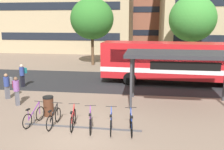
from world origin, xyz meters
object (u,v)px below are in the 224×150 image
object	(u,v)px
city_bus	(180,61)
parked_bicycle_purple_0	(34,117)
parked_bicycle_black_1	(54,118)
street_tree_0	(192,19)
commuter_maroon_pack_0	(16,89)
parked_bicycle_blue_5	(131,124)
transit_shelter	(182,56)
street_tree_1	(92,19)
parked_bicycle_red_2	(73,119)
commuter_grey_pack_2	(7,84)
commuter_teal_pack_1	(22,74)
trash_bin	(48,106)
parked_bicycle_purple_3	(90,122)
parked_bicycle_blue_4	(111,123)

from	to	relation	value
city_bus	parked_bicycle_purple_0	distance (m)	12.07
parked_bicycle_black_1	street_tree_0	xyz separation A→B (m)	(8.92, 16.87, 4.65)
parked_bicycle_purple_0	commuter_maroon_pack_0	size ratio (longest dim) A/B	1.00
parked_bicycle_blue_5	transit_shelter	xyz separation A→B (m)	(2.59, 4.06, 2.51)
city_bus	street_tree_1	size ratio (longest dim) A/B	1.67
parked_bicycle_black_1	transit_shelter	bearing A→B (deg)	-56.53
parked_bicycle_red_2	street_tree_1	size ratio (longest dim) A/B	0.24
commuter_grey_pack_2	parked_bicycle_purple_0	bearing A→B (deg)	81.33
parked_bicycle_blue_5	commuter_teal_pack_1	distance (m)	10.86
parked_bicycle_red_2	trash_bin	bearing A→B (deg)	44.57
street_tree_1	parked_bicycle_purple_3	bearing A→B (deg)	-78.37
parked_bicycle_purple_0	parked_bicycle_blue_5	distance (m)	4.64
transit_shelter	commuter_teal_pack_1	world-z (taller)	transit_shelter
city_bus	parked_bicycle_purple_0	world-z (taller)	city_bus
parked_bicycle_black_1	transit_shelter	world-z (taller)	transit_shelter
transit_shelter	city_bus	bearing A→B (deg)	83.23
parked_bicycle_black_1	parked_bicycle_blue_5	size ratio (longest dim) A/B	1.00
commuter_maroon_pack_0	street_tree_1	xyz separation A→B (m)	(1.53, 14.01, 4.06)
transit_shelter	parked_bicycle_purple_3	bearing A→B (deg)	-137.32
city_bus	parked_bicycle_red_2	world-z (taller)	city_bus
parked_bicycle_blue_5	street_tree_1	size ratio (longest dim) A/B	0.24
street_tree_1	trash_bin	bearing A→B (deg)	-86.57
parked_bicycle_purple_3	commuter_maroon_pack_0	xyz separation A→B (m)	(-4.98, 2.74, 0.60)
parked_bicycle_black_1	parked_bicycle_purple_3	size ratio (longest dim) A/B	1.02
city_bus	street_tree_1	bearing A→B (deg)	141.70
transit_shelter	parked_bicycle_purple_0	bearing A→B (deg)	-151.93
parked_bicycle_purple_3	commuter_grey_pack_2	xyz separation A→B (m)	(-6.18, 3.84, 0.55)
parked_bicycle_purple_3	commuter_grey_pack_2	bearing A→B (deg)	46.66
parked_bicycle_purple_3	commuter_maroon_pack_0	size ratio (longest dim) A/B	1.00
street_tree_0	parked_bicycle_blue_5	bearing A→B (deg)	-107.25
city_bus	transit_shelter	xyz separation A→B (m)	(-0.66, -5.25, 1.12)
commuter_grey_pack_2	trash_bin	size ratio (longest dim) A/B	1.58
parked_bicycle_blue_5	commuter_maroon_pack_0	xyz separation A→B (m)	(-6.82, 2.77, 0.60)
commuter_grey_pack_2	commuter_teal_pack_1	bearing A→B (deg)	-132.89
parked_bicycle_purple_3	parked_bicycle_blue_5	world-z (taller)	same
city_bus	parked_bicycle_black_1	xyz separation A→B (m)	(-6.87, -9.11, -1.39)
city_bus	street_tree_1	distance (m)	11.81
city_bus	transit_shelter	size ratio (longest dim) A/B	1.90
commuter_maroon_pack_0	street_tree_0	distance (m)	19.17
parked_bicycle_blue_5	street_tree_1	xyz separation A→B (m)	(-5.29, 16.77, 4.66)
transit_shelter	trash_bin	world-z (taller)	transit_shelter
transit_shelter	parked_bicycle_blue_5	bearing A→B (deg)	-122.16
parked_bicycle_blue_4	transit_shelter	bearing A→B (deg)	-47.03
parked_bicycle_red_2	commuter_teal_pack_1	size ratio (longest dim) A/B	1.00
commuter_grey_pack_2	trash_bin	world-z (taller)	commuter_grey_pack_2
parked_bicycle_purple_0	commuter_grey_pack_2	size ratio (longest dim) A/B	1.05
parked_bicycle_purple_3	street_tree_1	size ratio (longest dim) A/B	0.23
parked_bicycle_red_2	trash_bin	xyz separation A→B (m)	(-1.68, 1.27, 0.13)
parked_bicycle_black_1	commuter_grey_pack_2	distance (m)	5.76
parked_bicycle_purple_3	trash_bin	bearing A→B (deg)	49.27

